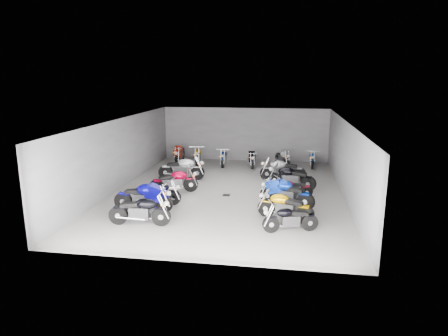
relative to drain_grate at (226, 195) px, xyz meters
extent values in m
plane|color=gray|center=(0.00, 0.50, -0.01)|extent=(14.00, 14.00, 0.00)
cube|color=gray|center=(0.00, 7.50, 1.59)|extent=(10.00, 0.10, 3.20)
cube|color=gray|center=(-5.00, 0.50, 1.59)|extent=(0.10, 14.00, 3.20)
cube|color=gray|center=(5.00, 0.50, 1.59)|extent=(0.10, 14.00, 3.20)
cube|color=black|center=(0.00, 0.50, 3.21)|extent=(10.00, 14.00, 0.04)
cube|color=black|center=(0.00, 0.00, 0.00)|extent=(0.32, 0.32, 0.01)
cylinder|color=black|center=(-1.69, -3.93, 0.33)|extent=(0.68, 0.18, 0.67)
cylinder|color=black|center=(-3.21, -4.03, 0.33)|extent=(0.68, 0.20, 0.67)
cube|color=#2D2D30|center=(-2.45, -3.98, 0.43)|extent=(0.70, 0.36, 0.42)
ellipsoid|color=black|center=(-2.22, -3.96, 0.77)|extent=(0.74, 0.47, 0.38)
cube|color=black|center=(-2.78, -4.00, 0.73)|extent=(0.66, 0.34, 0.19)
cylinder|color=black|center=(-2.02, -2.63, 0.35)|extent=(0.73, 0.18, 0.72)
cylinder|color=black|center=(-3.64, -2.54, 0.35)|extent=(0.73, 0.21, 0.72)
cube|color=#2D2D30|center=(-2.83, -2.59, 0.47)|extent=(0.75, 0.38, 0.45)
ellipsoid|color=#08057C|center=(-2.58, -2.60, 0.83)|extent=(0.79, 0.49, 0.40)
cube|color=black|center=(-3.19, -2.57, 0.78)|extent=(0.70, 0.35, 0.20)
cylinder|color=black|center=(-1.91, -1.63, 0.30)|extent=(0.62, 0.13, 0.62)
cylinder|color=black|center=(-3.30, -1.64, 0.30)|extent=(0.62, 0.15, 0.62)
cube|color=#2D2D30|center=(-2.60, -1.64, 0.40)|extent=(0.63, 0.29, 0.38)
ellipsoid|color=black|center=(-2.39, -1.64, 0.71)|extent=(0.66, 0.39, 0.35)
cube|color=black|center=(-2.91, -1.64, 0.67)|extent=(0.59, 0.27, 0.18)
cylinder|color=black|center=(-1.67, 0.31, 0.33)|extent=(0.66, 0.40, 0.67)
cylinder|color=black|center=(-3.05, -0.32, 0.33)|extent=(0.67, 0.42, 0.67)
cube|color=#2D2D30|center=(-2.36, -0.01, 0.43)|extent=(0.75, 0.57, 0.42)
ellipsoid|color=#A40026|center=(-2.15, 0.09, 0.77)|extent=(0.82, 0.67, 0.38)
cube|color=black|center=(-2.66, -0.14, 0.72)|extent=(0.70, 0.53, 0.19)
cylinder|color=black|center=(-1.83, 2.41, 0.35)|extent=(0.72, 0.20, 0.71)
cylinder|color=black|center=(-3.44, 2.29, 0.35)|extent=(0.72, 0.22, 0.71)
cube|color=#2D2D30|center=(-2.63, 2.35, 0.46)|extent=(0.75, 0.39, 0.45)
ellipsoid|color=silver|center=(-2.39, 2.37, 0.82)|extent=(0.79, 0.50, 0.40)
cube|color=black|center=(-2.99, 2.32, 0.78)|extent=(0.70, 0.36, 0.20)
cylinder|color=black|center=(2.10, -3.96, 0.28)|extent=(0.59, 0.28, 0.58)
cylinder|color=black|center=(3.37, -3.59, 0.28)|extent=(0.60, 0.29, 0.58)
cube|color=#2D2D30|center=(2.74, -3.77, 0.38)|extent=(0.64, 0.43, 0.36)
ellipsoid|color=black|center=(2.54, -3.83, 0.67)|extent=(0.70, 0.52, 0.33)
cube|color=black|center=(3.02, -3.69, 0.63)|extent=(0.60, 0.40, 0.17)
cylinder|color=black|center=(1.86, -2.44, 0.32)|extent=(0.66, 0.33, 0.65)
cylinder|color=black|center=(3.25, -2.90, 0.32)|extent=(0.66, 0.35, 0.65)
cube|color=#2D2D30|center=(2.56, -2.67, 0.42)|extent=(0.72, 0.50, 0.41)
ellipsoid|color=#D89C03|center=(2.35, -2.60, 0.74)|extent=(0.78, 0.60, 0.37)
cube|color=black|center=(2.86, -2.77, 0.70)|extent=(0.68, 0.46, 0.18)
cylinder|color=black|center=(1.86, -0.86, 0.35)|extent=(0.71, 0.42, 0.71)
cylinder|color=black|center=(3.33, -1.51, 0.35)|extent=(0.72, 0.44, 0.71)
cube|color=#2D2D30|center=(2.59, -1.18, 0.46)|extent=(0.79, 0.59, 0.44)
ellipsoid|color=#092B9A|center=(2.37, -1.08, 0.81)|extent=(0.87, 0.71, 0.40)
cube|color=black|center=(2.92, -1.32, 0.77)|extent=(0.74, 0.56, 0.20)
cylinder|color=black|center=(2.20, -0.45, 0.28)|extent=(0.58, 0.33, 0.58)
cylinder|color=black|center=(3.41, 0.06, 0.28)|extent=(0.58, 0.35, 0.58)
cube|color=#2D2D30|center=(2.80, -0.19, 0.37)|extent=(0.65, 0.48, 0.36)
ellipsoid|color=maroon|center=(2.62, -0.27, 0.66)|extent=(0.71, 0.57, 0.32)
cube|color=black|center=(3.07, -0.08, 0.63)|extent=(0.60, 0.45, 0.16)
cylinder|color=black|center=(2.05, 1.66, 0.34)|extent=(0.70, 0.33, 0.69)
cylinder|color=black|center=(3.56, 1.22, 0.34)|extent=(0.71, 0.35, 0.69)
cube|color=#2D2D30|center=(2.81, 1.44, 0.45)|extent=(0.77, 0.51, 0.43)
ellipsoid|color=black|center=(2.58, 1.51, 0.80)|extent=(0.83, 0.62, 0.39)
cube|color=black|center=(3.14, 1.34, 0.75)|extent=(0.72, 0.47, 0.20)
cylinder|color=black|center=(1.61, 2.85, 0.34)|extent=(0.70, 0.19, 0.70)
cylinder|color=black|center=(3.18, 2.96, 0.34)|extent=(0.71, 0.21, 0.70)
cube|color=#2D2D30|center=(2.40, 2.90, 0.45)|extent=(0.73, 0.38, 0.44)
ellipsoid|color=#999A9D|center=(2.16, 2.89, 0.80)|extent=(0.77, 0.49, 0.39)
cube|color=black|center=(2.75, 2.93, 0.76)|extent=(0.68, 0.35, 0.20)
cylinder|color=black|center=(-3.72, 5.45, 0.34)|extent=(0.19, 0.70, 0.69)
cylinder|color=black|center=(-3.83, 7.01, 0.34)|extent=(0.21, 0.70, 0.69)
cube|color=#2D2D30|center=(-3.77, 6.23, 0.45)|extent=(0.37, 0.72, 0.43)
ellipsoid|color=#AF210F|center=(-3.76, 5.99, 0.79)|extent=(0.48, 0.76, 0.39)
cube|color=black|center=(-3.80, 6.57, 0.75)|extent=(0.35, 0.68, 0.20)
cylinder|color=black|center=(-2.46, 5.11, 0.33)|extent=(0.23, 0.68, 0.67)
cylinder|color=black|center=(-2.69, 6.61, 0.33)|extent=(0.25, 0.68, 0.67)
cube|color=#2D2D30|center=(-2.57, 5.86, 0.43)|extent=(0.41, 0.72, 0.42)
ellipsoid|color=gold|center=(-2.54, 5.63, 0.77)|extent=(0.52, 0.76, 0.38)
cube|color=black|center=(-2.62, 6.19, 0.72)|extent=(0.38, 0.67, 0.19)
cylinder|color=black|center=(-1.00, 5.16, 0.29)|extent=(0.16, 0.61, 0.60)
cylinder|color=black|center=(-1.08, 6.52, 0.29)|extent=(0.18, 0.61, 0.60)
cube|color=#2D2D30|center=(-1.04, 5.84, 0.39)|extent=(0.32, 0.63, 0.38)
ellipsoid|color=navy|center=(-1.02, 5.64, 0.69)|extent=(0.41, 0.66, 0.34)
cube|color=black|center=(-1.05, 6.14, 0.65)|extent=(0.30, 0.59, 0.17)
cylinder|color=black|center=(0.67, 5.17, 0.30)|extent=(0.23, 0.62, 0.61)
cylinder|color=black|center=(0.42, 6.52, 0.30)|extent=(0.25, 0.62, 0.61)
cube|color=#2D2D30|center=(0.54, 5.84, 0.39)|extent=(0.39, 0.66, 0.38)
ellipsoid|color=black|center=(0.58, 5.64, 0.70)|extent=(0.49, 0.70, 0.34)
cube|color=black|center=(0.49, 6.14, 0.66)|extent=(0.37, 0.62, 0.17)
cylinder|color=black|center=(2.58, 5.48, 0.30)|extent=(0.35, 0.62, 0.62)
cylinder|color=black|center=(2.06, 6.78, 0.30)|extent=(0.36, 0.63, 0.62)
cube|color=#2D2D30|center=(2.32, 6.13, 0.40)|extent=(0.50, 0.69, 0.39)
ellipsoid|color=#ACABB2|center=(2.40, 5.93, 0.71)|extent=(0.60, 0.75, 0.35)
cube|color=black|center=(2.21, 6.42, 0.67)|extent=(0.47, 0.64, 0.18)
cylinder|color=black|center=(3.99, 5.67, 0.28)|extent=(0.13, 0.58, 0.58)
cylinder|color=black|center=(4.01, 6.98, 0.28)|extent=(0.15, 0.58, 0.58)
cube|color=#2D2D30|center=(4.00, 6.32, 0.37)|extent=(0.28, 0.59, 0.36)
ellipsoid|color=navy|center=(4.00, 6.12, 0.66)|extent=(0.38, 0.62, 0.33)
cube|color=black|center=(4.01, 6.61, 0.63)|extent=(0.27, 0.56, 0.16)
camera|label=1|loc=(2.51, -16.50, 5.09)|focal=32.00mm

